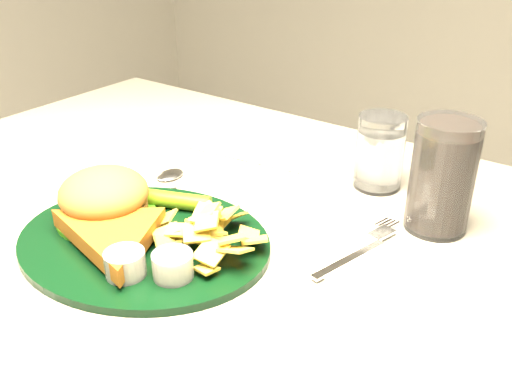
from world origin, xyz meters
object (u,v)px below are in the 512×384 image
water_glass (380,152)px  dinner_plate (142,220)px  fork_napkin (353,256)px  cola_glass (442,176)px

water_glass → dinner_plate: bearing=-117.0°
dinner_plate → fork_napkin: size_ratio=2.09×
water_glass → fork_napkin: bearing=-72.4°
water_glass → fork_napkin: size_ratio=0.71×
dinner_plate → water_glass: size_ratio=2.93×
water_glass → fork_napkin: 0.21m
dinner_plate → water_glass: water_glass is taller
dinner_plate → water_glass: 0.36m
water_glass → cola_glass: cola_glass is taller
fork_napkin → dinner_plate: bearing=-137.0°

